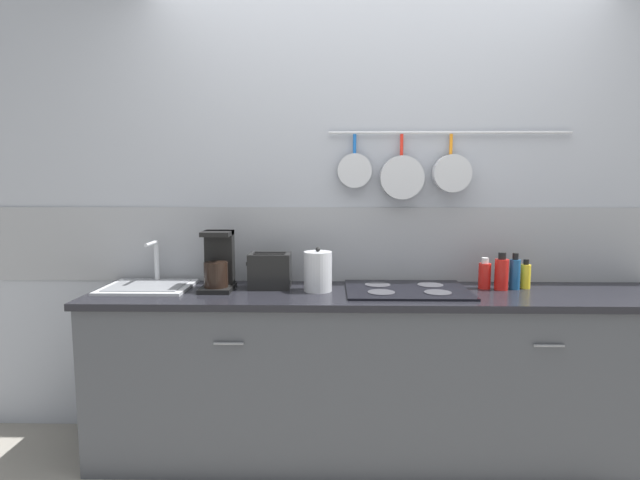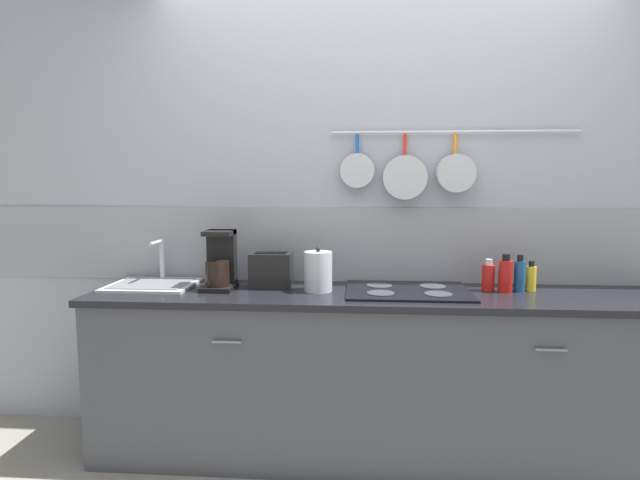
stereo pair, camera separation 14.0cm
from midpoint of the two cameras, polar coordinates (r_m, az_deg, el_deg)
ground_plane at (r=2.92m, az=8.38°, el=-23.18°), size 12.00×12.00×0.00m
wall_back at (r=2.86m, az=8.37°, el=2.98°), size 7.20×0.16×2.60m
cabinet_base at (r=2.73m, az=8.53°, el=-15.44°), size 2.98×0.55×0.85m
countertop at (r=2.60m, az=8.70°, el=-6.39°), size 3.02×0.57×0.03m
sink_basin at (r=2.86m, az=-17.22°, el=-4.67°), size 0.45×0.39×0.24m
coffee_maker at (r=2.70m, az=-9.90°, el=-2.74°), size 0.17×0.21×0.31m
toaster at (r=2.70m, az=-4.11°, el=-3.45°), size 0.24×0.15×0.19m
kettle at (r=2.60m, az=1.33°, el=-3.61°), size 0.15×0.15×0.23m
cooktop at (r=2.64m, az=11.48°, el=-5.71°), size 0.63×0.47×0.01m
bottle_sesame_oil at (r=2.78m, az=20.05°, el=-3.97°), size 0.06×0.06×0.17m
bottle_olive_oil at (r=2.78m, az=21.80°, el=-3.76°), size 0.07×0.07×0.20m
bottle_cooking_wine at (r=2.81m, az=23.18°, el=-3.74°), size 0.06×0.06×0.19m
bottle_hot_sauce at (r=2.86m, az=24.28°, el=-3.96°), size 0.05×0.05×0.16m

